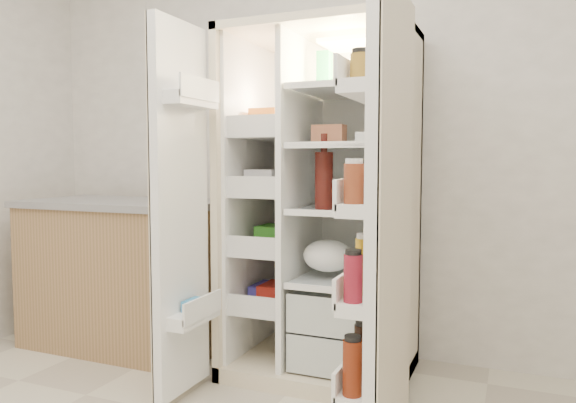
% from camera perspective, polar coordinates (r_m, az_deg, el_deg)
% --- Properties ---
extents(wall_back, '(4.00, 0.02, 2.70)m').
position_cam_1_polar(wall_back, '(3.25, 4.92, 8.21)').
color(wall_back, white).
rests_on(wall_back, floor).
extents(refrigerator, '(0.92, 0.70, 1.80)m').
position_cam_1_polar(refrigerator, '(2.91, 4.12, -3.29)').
color(refrigerator, beige).
rests_on(refrigerator, floor).
extents(freezer_door, '(0.15, 0.40, 1.72)m').
position_cam_1_polar(freezer_door, '(2.58, -11.14, -1.00)').
color(freezer_door, white).
rests_on(freezer_door, floor).
extents(fridge_door, '(0.17, 0.58, 1.72)m').
position_cam_1_polar(fridge_door, '(2.11, 10.11, -2.62)').
color(fridge_door, white).
rests_on(fridge_door, floor).
extents(kitchen_counter, '(1.23, 0.65, 0.89)m').
position_cam_1_polar(kitchen_counter, '(3.48, -16.57, -7.17)').
color(kitchen_counter, '#A07950').
rests_on(kitchen_counter, floor).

